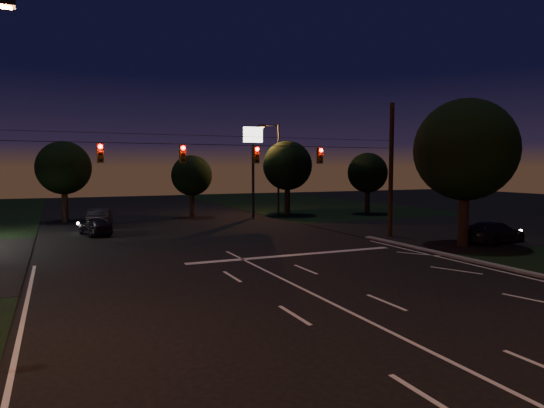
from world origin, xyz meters
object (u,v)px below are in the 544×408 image
utility_pole_right (390,237)px  tree_right_near (464,151)px  car_oncoming_b (100,218)px  car_cross (494,232)px  car_oncoming_a (95,227)px

utility_pole_right → tree_right_near: bearing=-72.5°
utility_pole_right → car_oncoming_b: size_ratio=1.99×
tree_right_near → car_oncoming_b: 27.11m
car_cross → car_oncoming_b: bearing=39.5°
utility_pole_right → car_oncoming_a: (-18.25, 8.89, 0.62)m
car_oncoming_a → car_oncoming_b: (0.71, 4.91, 0.12)m
utility_pole_right → tree_right_near: 7.61m
car_oncoming_b → car_cross: car_oncoming_b is taller
car_oncoming_b → car_cross: bearing=149.3°
tree_right_near → car_oncoming_a: size_ratio=2.41×
car_cross → car_oncoming_a: bearing=48.6°
tree_right_near → car_cross: (2.62, -0.06, -4.99)m
utility_pole_right → car_oncoming_a: 20.31m
utility_pole_right → car_oncoming_b: utility_pole_right is taller
car_oncoming_b → car_cross: (21.68, -18.70, -0.06)m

